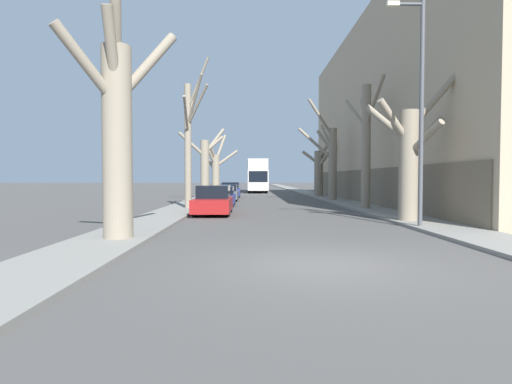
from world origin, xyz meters
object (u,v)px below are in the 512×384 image
at_px(street_tree_left_0, 117,126).
at_px(parked_car_1, 222,197).
at_px(street_tree_right_1, 366,142).
at_px(lamp_post, 419,103).
at_px(street_tree_left_2, 205,166).
at_px(street_tree_left_1, 189,139).
at_px(street_tree_right_0, 409,157).
at_px(street_tree_left_3, 216,169).
at_px(double_decker_bus, 257,174).
at_px(parked_car_3, 231,190).
at_px(street_tree_right_2, 330,159).
at_px(street_tree_right_3, 319,170).
at_px(parked_car_2, 227,193).
at_px(parked_car_0, 214,201).

bearing_deg(street_tree_left_0, parked_car_1, 82.67).
bearing_deg(street_tree_left_0, street_tree_right_1, 47.42).
bearing_deg(lamp_post, street_tree_left_2, 116.61).
relative_size(street_tree_left_1, street_tree_right_0, 1.44).
distance_m(street_tree_left_3, double_decker_bus, 9.89).
height_order(street_tree_left_2, street_tree_right_0, street_tree_left_2).
bearing_deg(parked_car_3, street_tree_right_2, -40.41).
bearing_deg(street_tree_left_1, street_tree_left_2, 91.54).
height_order(street_tree_left_2, street_tree_right_3, street_tree_left_2).
height_order(parked_car_2, lamp_post, lamp_post).
height_order(street_tree_left_0, parked_car_1, street_tree_left_0).
xyz_separation_m(parked_car_1, parked_car_3, (-0.00, 12.29, 0.07)).
relative_size(street_tree_right_1, street_tree_right_3, 1.40).
height_order(street_tree_left_0, street_tree_left_2, street_tree_left_0).
bearing_deg(street_tree_right_2, parked_car_0, -126.47).
bearing_deg(street_tree_right_1, street_tree_left_0, -132.58).
distance_m(street_tree_left_1, parked_car_1, 5.28).
bearing_deg(parked_car_0, street_tree_right_3, 64.84).
xyz_separation_m(street_tree_left_0, parked_car_0, (1.97, 9.08, -2.70)).
xyz_separation_m(street_tree_right_0, double_decker_bus, (-5.58, 37.18, -0.34)).
height_order(street_tree_left_2, parked_car_3, street_tree_left_2).
height_order(street_tree_right_2, parked_car_2, street_tree_right_2).
xyz_separation_m(street_tree_left_0, street_tree_right_0, (10.47, 4.74, -0.64)).
relative_size(street_tree_left_1, parked_car_3, 2.00).
distance_m(parked_car_2, parked_car_3, 6.08).
bearing_deg(street_tree_left_2, street_tree_left_1, -88.46).
bearing_deg(street_tree_right_0, double_decker_bus, 98.54).
xyz_separation_m(street_tree_left_2, street_tree_right_2, (10.37, -2.44, 0.50)).
relative_size(street_tree_right_1, parked_car_3, 1.67).
distance_m(double_decker_bus, parked_car_3, 14.72).
distance_m(street_tree_left_2, double_decker_bus, 19.66).
relative_size(street_tree_left_1, street_tree_left_2, 1.38).
height_order(street_tree_left_3, parked_car_0, street_tree_left_3).
relative_size(street_tree_left_2, street_tree_right_1, 0.87).
height_order(street_tree_left_3, parked_car_2, street_tree_left_3).
xyz_separation_m(street_tree_right_3, parked_car_2, (-8.78, -6.24, -2.00)).
bearing_deg(street_tree_left_1, street_tree_right_3, 56.81).
relative_size(street_tree_left_3, street_tree_right_1, 0.94).
distance_m(street_tree_left_0, parked_car_3, 27.81).
bearing_deg(street_tree_right_0, street_tree_left_2, 119.98).
xyz_separation_m(street_tree_left_3, street_tree_right_1, (10.59, -21.69, 1.11)).
relative_size(street_tree_left_2, parked_car_1, 1.60).
distance_m(street_tree_right_1, double_decker_bus, 30.91).
distance_m(street_tree_left_0, parked_car_1, 15.69).
xyz_separation_m(street_tree_right_0, street_tree_right_3, (0.28, 23.02, -0.12)).
relative_size(street_tree_left_0, street_tree_right_0, 1.36).
distance_m(street_tree_right_1, parked_car_1, 10.03).
relative_size(street_tree_right_0, parked_car_2, 1.35).
xyz_separation_m(street_tree_left_0, street_tree_left_1, (0.30, 11.79, 0.78)).
xyz_separation_m(parked_car_0, parked_car_2, (0.00, 12.44, -0.06)).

